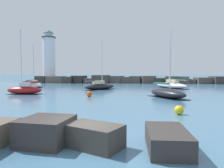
# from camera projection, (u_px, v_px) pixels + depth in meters

# --- Properties ---
(ground_plane) EXTENTS (600.00, 600.00, 0.00)m
(ground_plane) POSITION_uv_depth(u_px,v_px,m) (85.00, 146.00, 10.14)
(ground_plane) COLOR teal
(open_sea_beyond) EXTENTS (400.00, 116.00, 0.01)m
(open_sea_beyond) POSITION_uv_depth(u_px,v_px,m) (133.00, 77.00, 123.12)
(open_sea_beyond) COLOR #386684
(open_sea_beyond) RESTS_ON ground
(breakwater_jetty) EXTENTS (58.82, 6.41, 2.32)m
(breakwater_jetty) POSITION_uv_depth(u_px,v_px,m) (133.00, 80.00, 63.55)
(breakwater_jetty) COLOR #383330
(breakwater_jetty) RESTS_ON ground
(lighthouse) EXTENTS (4.94, 4.94, 15.97)m
(lighthouse) POSITION_uv_depth(u_px,v_px,m) (49.00, 60.00, 66.87)
(lighthouse) COLOR gray
(lighthouse) RESTS_ON ground
(foreground_rocks) EXTENTS (14.79, 4.98, 1.26)m
(foreground_rocks) POSITION_uv_depth(u_px,v_px,m) (72.00, 137.00, 9.85)
(foreground_rocks) COLOR #383330
(foreground_rocks) RESTS_ON ground
(sailboat_moored_0) EXTENTS (5.42, 2.21, 9.72)m
(sailboat_moored_0) POSITION_uv_depth(u_px,v_px,m) (25.00, 89.00, 33.10)
(sailboat_moored_0) COLOR maroon
(sailboat_moored_0) RESTS_ON ground
(sailboat_moored_1) EXTENTS (6.43, 8.01, 9.76)m
(sailboat_moored_1) POSITION_uv_depth(u_px,v_px,m) (171.00, 85.00, 44.39)
(sailboat_moored_1) COLOR white
(sailboat_moored_1) RESTS_ON ground
(sailboat_moored_2) EXTENTS (5.33, 6.87, 8.75)m
(sailboat_moored_2) POSITION_uv_depth(u_px,v_px,m) (167.00, 93.00, 28.56)
(sailboat_moored_2) COLOR black
(sailboat_moored_2) RESTS_ON ground
(sailboat_moored_4) EXTENTS (2.71, 6.84, 8.93)m
(sailboat_moored_4) POSITION_uv_depth(u_px,v_px,m) (33.00, 85.00, 44.95)
(sailboat_moored_4) COLOR white
(sailboat_moored_4) RESTS_ON ground
(sailboat_moored_5) EXTENTS (6.31, 6.61, 9.43)m
(sailboat_moored_5) POSITION_uv_depth(u_px,v_px,m) (100.00, 86.00, 41.51)
(sailboat_moored_5) COLOR black
(sailboat_moored_5) RESTS_ON ground
(mooring_buoy_orange_near) EXTENTS (0.75, 0.75, 0.95)m
(mooring_buoy_orange_near) POSITION_uv_depth(u_px,v_px,m) (89.00, 94.00, 29.87)
(mooring_buoy_orange_near) COLOR #EA5914
(mooring_buoy_orange_near) RESTS_ON ground
(mooring_buoy_far_side) EXTENTS (0.75, 0.75, 0.95)m
(mooring_buoy_far_side) POSITION_uv_depth(u_px,v_px,m) (179.00, 110.00, 17.55)
(mooring_buoy_far_side) COLOR yellow
(mooring_buoy_far_side) RESTS_ON ground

